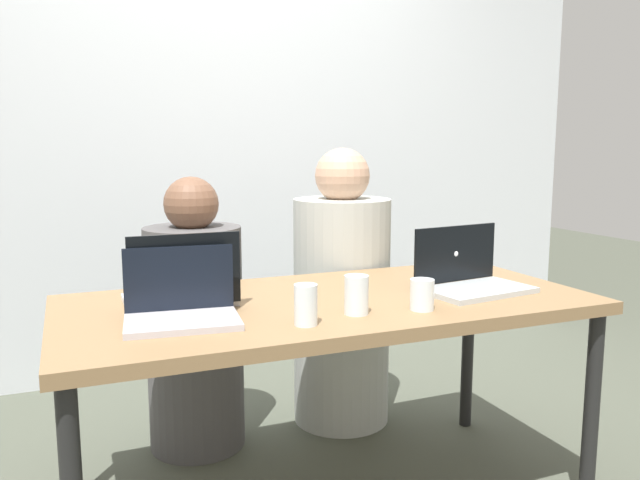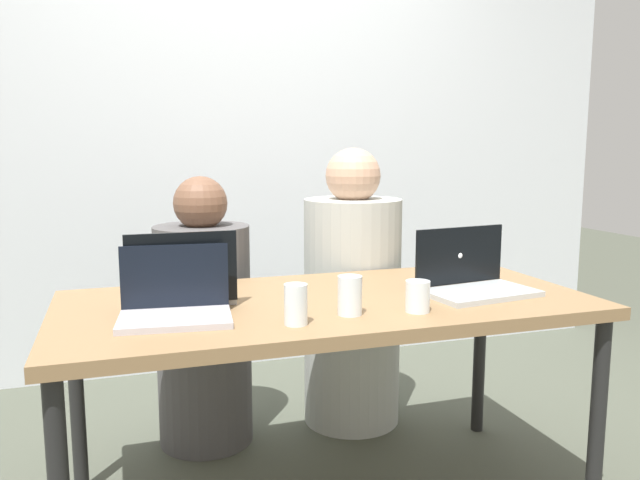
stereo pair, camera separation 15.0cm
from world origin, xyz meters
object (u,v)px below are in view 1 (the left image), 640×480
object	(u,v)px
person_on_left	(195,329)
water_glass_right	(422,297)
laptop_back_left	(181,290)
laptop_front_right	(470,277)
laptop_front_left	(181,306)
water_glass_center	(356,297)
water_glass_left	(306,307)
person_on_right	(342,302)

from	to	relation	value
person_on_left	water_glass_right	size ratio (longest dim) A/B	11.65
person_on_left	laptop_back_left	size ratio (longest dim) A/B	3.29
water_glass_right	laptop_front_right	bearing A→B (deg)	29.00
laptop_front_left	water_glass_center	world-z (taller)	laptop_front_left
laptop_back_left	laptop_front_left	size ratio (longest dim) A/B	1.00
laptop_front_left	water_glass_right	bearing A→B (deg)	-5.27
water_glass_left	person_on_left	bearing A→B (deg)	99.42
person_on_right	laptop_front_right	xyz separation A→B (m)	(0.17, -0.69, 0.23)
person_on_left	water_glass_center	distance (m)	0.92
laptop_front_left	water_glass_right	world-z (taller)	laptop_front_left
laptop_front_right	laptop_back_left	bearing A→B (deg)	162.33
laptop_back_left	water_glass_left	bearing A→B (deg)	129.17
water_glass_center	water_glass_right	xyz separation A→B (m)	(0.20, -0.03, -0.01)
person_on_left	laptop_front_left	world-z (taller)	person_on_left
person_on_left	water_glass_left	distance (m)	0.92
water_glass_right	laptop_back_left	bearing A→B (deg)	153.98
person_on_left	water_glass_left	xyz separation A→B (m)	(0.14, -0.86, 0.28)
person_on_right	water_glass_right	bearing A→B (deg)	93.49
person_on_left	laptop_front_right	distance (m)	1.10
laptop_front_right	laptop_front_left	xyz separation A→B (m)	(-0.97, -0.02, -0.00)
water_glass_left	laptop_back_left	bearing A→B (deg)	129.43
laptop_front_right	water_glass_left	xyz separation A→B (m)	(-0.66, -0.18, 0.00)
person_on_left	water_glass_center	bearing A→B (deg)	116.13
person_on_right	laptop_front_left	distance (m)	1.09
laptop_back_left	water_glass_right	world-z (taller)	laptop_back_left
person_on_left	water_glass_right	bearing A→B (deg)	126.46
person_on_left	laptop_front_right	xyz separation A→B (m)	(0.81, -0.69, 0.28)
person_on_left	water_glass_right	xyz separation A→B (m)	(0.52, -0.84, 0.27)
person_on_right	water_glass_center	xyz separation A→B (m)	(-0.32, -0.81, 0.23)
water_glass_left	water_glass_right	world-z (taller)	water_glass_left
water_glass_left	water_glass_right	distance (m)	0.38
person_on_right	laptop_back_left	size ratio (longest dim) A/B	3.62
laptop_front_right	water_glass_right	xyz separation A→B (m)	(-0.29, -0.16, -0.01)
laptop_back_left	water_glass_left	world-z (taller)	laptop_back_left
laptop_front_left	water_glass_right	size ratio (longest dim) A/B	3.53
water_glass_center	water_glass_left	distance (m)	0.18
laptop_front_right	water_glass_left	world-z (taller)	laptop_front_right
laptop_back_left	water_glass_right	size ratio (longest dim) A/B	3.54
laptop_front_left	water_glass_left	size ratio (longest dim) A/B	2.91
laptop_front_right	person_on_left	bearing A→B (deg)	131.80
person_on_right	water_glass_left	bearing A→B (deg)	71.46
person_on_left	laptop_back_left	world-z (taller)	person_on_left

